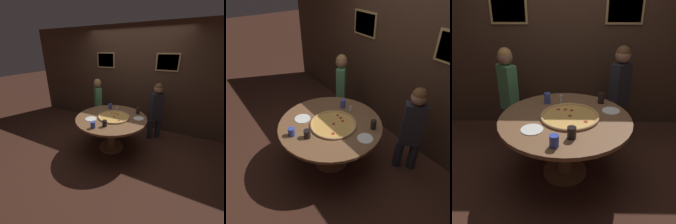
{
  "view_description": "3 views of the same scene",
  "coord_description": "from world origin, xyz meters",
  "views": [
    {
      "loc": [
        1.24,
        -2.49,
        2.02
      ],
      "look_at": [
        -0.03,
        0.1,
        0.81
      ],
      "focal_mm": 24.0,
      "sensor_mm": 36.0,
      "label": 1
    },
    {
      "loc": [
        2.01,
        -1.34,
        2.6
      ],
      "look_at": [
        0.04,
        0.1,
        0.92
      ],
      "focal_mm": 35.0,
      "sensor_mm": 36.0,
      "label": 2
    },
    {
      "loc": [
        0.03,
        -2.39,
        1.99
      ],
      "look_at": [
        -0.01,
        -0.06,
        0.84
      ],
      "focal_mm": 40.0,
      "sensor_mm": 36.0,
      "label": 3
    }
  ],
  "objects": [
    {
      "name": "ground_plane",
      "position": [
        0.0,
        0.0,
        0.0
      ],
      "size": [
        24.0,
        24.0,
        0.0
      ],
      "primitive_type": "plane",
      "color": "#422319"
    },
    {
      "name": "back_wall",
      "position": [
        0.0,
        1.32,
        1.3
      ],
      "size": [
        6.4,
        0.08,
        2.6
      ],
      "color": "#3D281C",
      "rests_on": "ground_plane"
    },
    {
      "name": "dining_table",
      "position": [
        0.0,
        0.0,
        0.59
      ],
      "size": [
        1.44,
        1.44,
        0.74
      ],
      "color": "brown",
      "rests_on": "ground_plane"
    },
    {
      "name": "giant_pizza",
      "position": [
        0.05,
        0.01,
        0.75
      ],
      "size": [
        0.65,
        0.65,
        0.03
      ],
      "color": "#E5A84C",
      "rests_on": "dining_table"
    },
    {
      "name": "drink_cup_near_right",
      "position": [
        0.07,
        -0.4,
        0.8
      ],
      "size": [
        0.09,
        0.09,
        0.11
      ],
      "primitive_type": "cylinder",
      "color": "black",
      "rests_on": "dining_table"
    },
    {
      "name": "drink_cup_beside_pizza",
      "position": [
        0.43,
        0.41,
        0.8
      ],
      "size": [
        0.08,
        0.08,
        0.13
      ],
      "primitive_type": "cylinder",
      "color": "black",
      "rests_on": "dining_table"
    },
    {
      "name": "drink_cup_by_shaker",
      "position": [
        -0.09,
        -0.55,
        0.8
      ],
      "size": [
        0.09,
        0.09,
        0.11
      ],
      "primitive_type": "cylinder",
      "color": "#384CB7",
      "rests_on": "dining_table"
    },
    {
      "name": "drink_cup_front_edge",
      "position": [
        -0.22,
        0.39,
        0.81
      ],
      "size": [
        0.08,
        0.08,
        0.13
      ],
      "primitive_type": "cylinder",
      "color": "#384CB7",
      "rests_on": "dining_table"
    },
    {
      "name": "white_plate_left_side",
      "position": [
        -0.32,
        -0.26,
        0.74
      ],
      "size": [
        0.23,
        0.23,
        0.01
      ],
      "primitive_type": "cylinder",
      "color": "white",
      "rests_on": "dining_table"
    },
    {
      "name": "white_plate_beside_cup",
      "position": [
        0.52,
        0.18,
        0.74
      ],
      "size": [
        0.2,
        0.2,
        0.01
      ],
      "primitive_type": "cylinder",
      "color": "white",
      "rests_on": "dining_table"
    },
    {
      "name": "condiment_shaker",
      "position": [
        -0.06,
        0.41,
        0.79
      ],
      "size": [
        0.04,
        0.04,
        0.1
      ],
      "color": "silver",
      "rests_on": "dining_table"
    },
    {
      "name": "diner_far_right",
      "position": [
        -0.79,
        0.79,
        0.75
      ],
      "size": [
        0.32,
        0.32,
        1.33
      ],
      "rotation": [
        0.0,
        0.0,
        2.35
      ],
      "color": "#232328",
      "rests_on": "ground_plane"
    },
    {
      "name": "diner_side_right",
      "position": [
        0.74,
        0.83,
        0.77
      ],
      "size": [
        0.33,
        0.32,
        1.35
      ],
      "rotation": [
        0.0,
        0.0,
        -2.42
      ],
      "color": "#232328",
      "rests_on": "ground_plane"
    }
  ]
}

